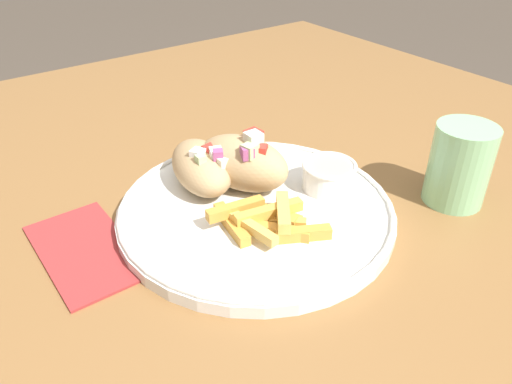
{
  "coord_description": "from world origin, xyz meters",
  "views": [
    {
      "loc": [
        0.41,
        -0.3,
        1.04
      ],
      "look_at": [
        0.03,
        -0.02,
        0.74
      ],
      "focal_mm": 35.0,
      "sensor_mm": 36.0,
      "label": 1
    }
  ],
  "objects_px": {
    "pita_sandwich_near": "(202,167)",
    "fries_pile": "(266,220)",
    "pita_sandwich_far": "(243,162)",
    "sauce_ramekin": "(329,174)",
    "plate": "(256,210)",
    "water_glass": "(459,168)"
  },
  "relations": [
    {
      "from": "pita_sandwich_far",
      "to": "fries_pile",
      "type": "xyz_separation_m",
      "value": [
        0.08,
        -0.03,
        -0.02
      ]
    },
    {
      "from": "plate",
      "to": "sauce_ramekin",
      "type": "relative_size",
      "value": 4.8
    },
    {
      "from": "pita_sandwich_near",
      "to": "fries_pile",
      "type": "relative_size",
      "value": 1.12
    },
    {
      "from": "fries_pile",
      "to": "water_glass",
      "type": "xyz_separation_m",
      "value": [
        0.07,
        0.23,
        0.02
      ]
    },
    {
      "from": "plate",
      "to": "sauce_ramekin",
      "type": "distance_m",
      "value": 0.1
    },
    {
      "from": "plate",
      "to": "pita_sandwich_near",
      "type": "xyz_separation_m",
      "value": [
        -0.08,
        -0.02,
        0.03
      ]
    },
    {
      "from": "plate",
      "to": "sauce_ramekin",
      "type": "height_order",
      "value": "sauce_ramekin"
    },
    {
      "from": "plate",
      "to": "water_glass",
      "type": "relative_size",
      "value": 3.23
    },
    {
      "from": "pita_sandwich_far",
      "to": "sauce_ramekin",
      "type": "distance_m",
      "value": 0.1
    },
    {
      "from": "pita_sandwich_near",
      "to": "water_glass",
      "type": "bearing_deg",
      "value": 64.79
    },
    {
      "from": "fries_pile",
      "to": "sauce_ramekin",
      "type": "distance_m",
      "value": 0.11
    },
    {
      "from": "pita_sandwich_near",
      "to": "fries_pile",
      "type": "distance_m",
      "value": 0.12
    },
    {
      "from": "pita_sandwich_near",
      "to": "water_glass",
      "type": "xyz_separation_m",
      "value": [
        0.19,
        0.24,
        0.0
      ]
    },
    {
      "from": "plate",
      "to": "sauce_ramekin",
      "type": "bearing_deg",
      "value": 78.71
    },
    {
      "from": "pita_sandwich_near",
      "to": "sauce_ramekin",
      "type": "relative_size",
      "value": 1.96
    },
    {
      "from": "plate",
      "to": "fries_pile",
      "type": "relative_size",
      "value": 2.75
    },
    {
      "from": "pita_sandwich_far",
      "to": "sauce_ramekin",
      "type": "relative_size",
      "value": 2.06
    },
    {
      "from": "water_glass",
      "to": "pita_sandwich_far",
      "type": "bearing_deg",
      "value": -128.65
    },
    {
      "from": "pita_sandwich_near",
      "to": "water_glass",
      "type": "distance_m",
      "value": 0.3
    },
    {
      "from": "sauce_ramekin",
      "to": "water_glass",
      "type": "distance_m",
      "value": 0.15
    },
    {
      "from": "plate",
      "to": "sauce_ramekin",
      "type": "xyz_separation_m",
      "value": [
        0.02,
        0.09,
        0.02
      ]
    },
    {
      "from": "pita_sandwich_near",
      "to": "sauce_ramekin",
      "type": "bearing_deg",
      "value": 64.82
    }
  ]
}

